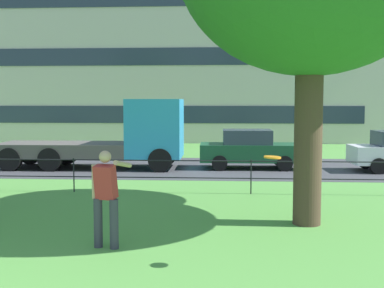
% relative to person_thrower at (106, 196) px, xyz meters
% --- Properties ---
extents(street_strip, '(80.00, 6.89, 0.01)m').
position_rel_person_thrower_xyz_m(street_strip, '(-2.31, 11.39, -0.96)').
color(street_strip, '#424247').
rests_on(street_strip, ground).
extents(park_fence, '(31.17, 0.04, 1.00)m').
position_rel_person_thrower_xyz_m(park_fence, '(-2.31, 5.61, -0.29)').
color(park_fence, black).
rests_on(park_fence, ground).
extents(person_thrower, '(0.65, 0.76, 1.78)m').
position_rel_person_thrower_xyz_m(person_thrower, '(0.00, 0.00, 0.00)').
color(person_thrower, '#383842').
rests_on(person_thrower, ground).
extents(frisbee, '(0.34, 0.34, 0.04)m').
position_rel_person_thrower_xyz_m(frisbee, '(2.89, -0.95, 0.82)').
color(frisbee, orange).
extents(flatbed_truck_far_right, '(7.33, 2.50, 2.75)m').
position_rel_person_thrower_xyz_m(flatbed_truck_far_right, '(-2.11, 10.97, 0.26)').
color(flatbed_truck_far_right, '#2D99D1').
rests_on(flatbed_truck_far_right, ground).
extents(car_dark_green_right, '(4.03, 1.87, 1.54)m').
position_rel_person_thrower_xyz_m(car_dark_green_right, '(3.11, 11.26, -0.18)').
color(car_dark_green_right, '#194C2D').
rests_on(car_dark_green_right, ground).
extents(apartment_building_background, '(36.51, 14.11, 15.05)m').
position_rel_person_thrower_xyz_m(apartment_building_background, '(-4.49, 30.19, 6.57)').
color(apartment_building_background, beige).
rests_on(apartment_building_background, ground).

